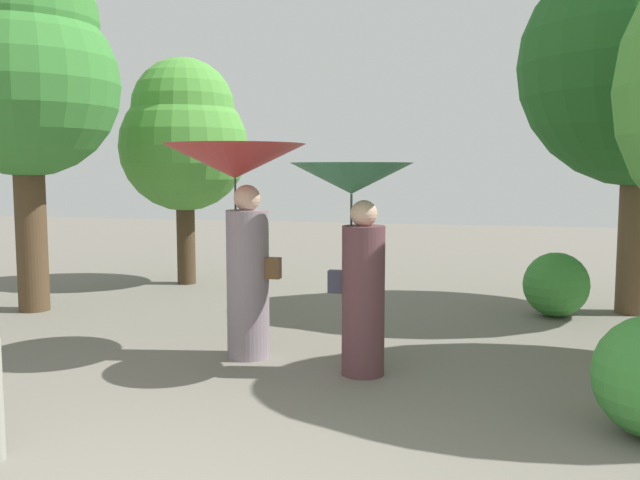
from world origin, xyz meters
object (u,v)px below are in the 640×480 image
at_px(person_left, 239,197).
at_px(tree_near_left, 184,136).
at_px(person_right, 356,225).
at_px(tree_mid_left, 24,65).

xyz_separation_m(person_left, tree_near_left, (-2.35, 3.79, 0.78)).
distance_m(person_right, tree_mid_left, 5.16).
bearing_deg(person_right, tree_near_left, 46.04).
bearing_deg(person_left, tree_mid_left, 72.54).
xyz_separation_m(person_left, person_right, (1.19, -0.29, -0.22)).
bearing_deg(tree_near_left, person_left, -58.26).
bearing_deg(tree_mid_left, tree_near_left, 67.19).
xyz_separation_m(tree_near_left, tree_mid_left, (-1.01, -2.40, 0.76)).
distance_m(person_left, tree_near_left, 4.53).
bearing_deg(person_left, person_right, -98.36).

